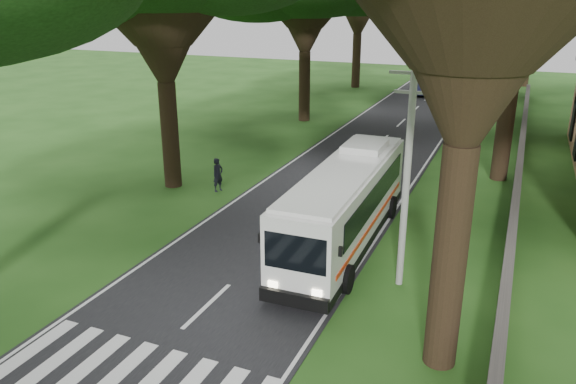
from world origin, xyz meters
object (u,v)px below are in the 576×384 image
distant_car_c (453,75)px  pedestrian (218,175)px  coach_bus (346,203)px  distant_car_b (423,87)px  pole_near (407,172)px  pole_mid (471,85)px  pole_far (493,55)px

distant_car_c → pedestrian: size_ratio=2.65×
coach_bus → distant_car_c: size_ratio=2.43×
coach_bus → distant_car_b: size_ratio=2.53×
coach_bus → distant_car_c: 48.02m
pole_near → distant_car_b: (-6.30, 40.04, -3.41)m
distant_car_c → distant_car_b: bearing=80.1°
coach_bus → pedestrian: coach_bus is taller
pole_mid → distant_car_c: size_ratio=1.71×
pole_mid → pedestrian: 17.88m
pole_near → distant_car_b: 40.68m
coach_bus → pole_far: bearing=84.6°
distant_car_b → pedestrian: 34.17m
distant_car_b → distant_car_c: bearing=76.0°
distant_car_b → pedestrian: pedestrian is taller
pedestrian → pole_near: bearing=-101.6°
distant_car_b → pedestrian: bearing=-102.9°
pole_near → pedestrian: 12.91m
pole_mid → distant_car_b: pole_mid is taller
pole_near → pedestrian: bearing=150.3°
distant_car_c → coach_bus: bearing=91.1°
pole_near → pole_mid: same height
pole_far → distant_car_c: (-4.70, 10.43, -3.47)m
distant_car_b → pedestrian: size_ratio=2.55×
coach_bus → pole_mid: bearing=79.8°
pole_near → pedestrian: size_ratio=4.53×
coach_bus → pedestrian: size_ratio=6.45×
pole_near → distant_car_b: bearing=98.9°
pedestrian → pole_mid: bearing=-20.0°
distant_car_b → coach_bus: bearing=-89.9°
distant_car_b → pedestrian: (-4.54, -33.87, 0.11)m
pole_near → pedestrian: pole_near is taller
pole_near → coach_bus: size_ratio=0.70×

